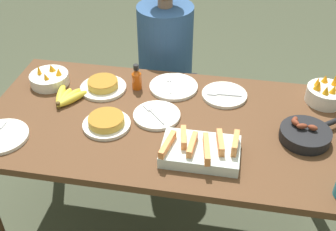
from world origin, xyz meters
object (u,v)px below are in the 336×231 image
Objects in this scene: skillet at (306,134)px; empty_plate_far_left at (224,95)px; empty_plate_far_right at (157,115)px; empty_plate_mid_edge at (1,137)px; frittata_plate_side at (106,122)px; empty_plate_near_front at (174,87)px; frittata_plate_center at (103,86)px; hot_sauce_bottle at (137,78)px; melon_tray at (201,150)px; fruit_bowl_mango at (326,93)px; banana_bunch at (66,97)px; person_figure at (166,82)px; fruit_bowl_citrus at (50,78)px.

empty_plate_far_left is at bearing 105.45° from skillet.
empty_plate_mid_edge is (-0.63, -0.27, -0.00)m from empty_plate_far_right.
empty_plate_near_front is at bearing 55.66° from frittata_plate_side.
frittata_plate_center is 0.17m from hot_sauce_bottle.
frittata_plate_side is at bearing -146.77° from empty_plate_far_left.
empty_plate_near_front is at bearing 37.73° from empty_plate_mid_edge.
melon_tray is at bearing 164.79° from skillet.
fruit_bowl_mango is at bearing 4.70° from frittata_plate_center.
hot_sauce_bottle is (0.31, 0.17, 0.04)m from banana_bunch.
skillet is 1.05m from person_figure.
fruit_bowl_citrus is at bearing -173.55° from empty_plate_near_front.
fruit_bowl_mango is (0.77, 0.26, 0.04)m from empty_plate_far_right.
melon_tray is at bearing -70.70° from person_figure.
empty_plate_far_left is (0.50, 0.33, -0.01)m from frittata_plate_side.
frittata_plate_center reaches higher than empty_plate_near_front.
hot_sauce_bottle is (0.06, 0.32, 0.04)m from frittata_plate_side.
person_figure is (-0.08, 0.66, -0.25)m from empty_plate_far_right.
empty_plate_near_front is at bearing 111.95° from melon_tray.
frittata_plate_center is 1.09m from fruit_bowl_mango.
hot_sauce_bottle reaches higher than banana_bunch.
frittata_plate_center is 0.61m from empty_plate_far_left.
person_figure reaches higher than melon_tray.
fruit_bowl_citrus reaches higher than melon_tray.
empty_plate_far_left is 1.05m from empty_plate_mid_edge.
empty_plate_near_front and empty_plate_mid_edge have the same top height.
empty_plate_near_front is at bearing 81.67° from empty_plate_far_right.
person_figure is (0.55, 0.93, -0.25)m from empty_plate_mid_edge.
empty_plate_far_left is at bearing 33.23° from frittata_plate_side.
banana_bunch is at bearing 173.86° from empty_plate_far_right.
empty_plate_mid_edge is at bearing -177.43° from melon_tray.
skillet is (0.43, 0.19, -0.00)m from melon_tray.
frittata_plate_center is 1.71× the size of hot_sauce_bottle.
fruit_bowl_mango is 1.38× the size of hot_sauce_bottle.
fruit_bowl_mango reaches higher than banana_bunch.
person_figure is (0.06, 0.44, -0.30)m from hot_sauce_bottle.
empty_plate_mid_edge is 1.50m from fruit_bowl_mango.
empty_plate_far_right is (-0.23, 0.23, -0.02)m from melon_tray.
banana_bunch is at bearing 157.90° from melon_tray.
banana_bunch is 0.84× the size of empty_plate_mid_edge.
hot_sauce_bottle is at bearing 28.27° from banana_bunch.
empty_plate_mid_edge is at bearing -119.08° from banana_bunch.
empty_plate_far_left is 0.44m from hot_sauce_bottle.
empty_plate_near_front is 1.04× the size of empty_plate_mid_edge.
banana_bunch is 0.46m from empty_plate_far_right.
empty_plate_far_right is 0.62m from fruit_bowl_citrus.
fruit_bowl_mango is (1.40, 0.53, 0.04)m from empty_plate_mid_edge.
empty_plate_far_left is at bearing -174.81° from fruit_bowl_mango.
fruit_bowl_mango is (0.11, 0.31, 0.02)m from skillet.
empty_plate_far_left is 0.63m from person_figure.
frittata_plate_side is (-0.44, 0.12, -0.01)m from melon_tray.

